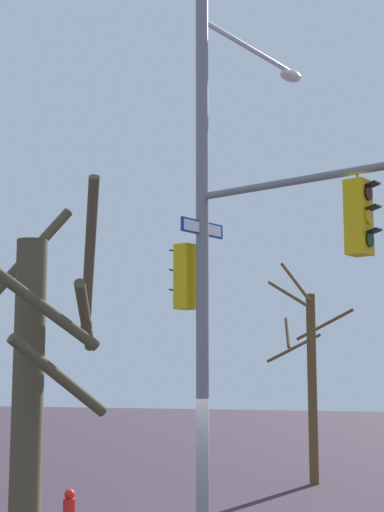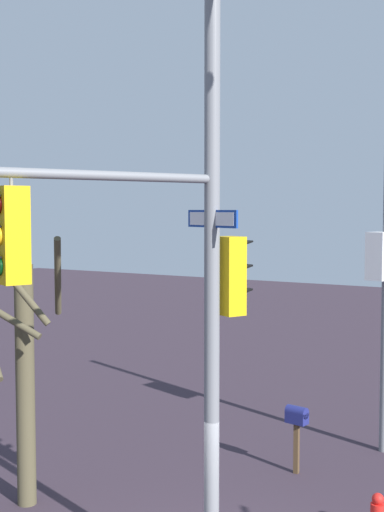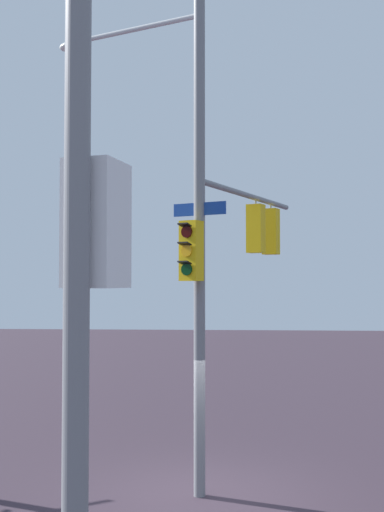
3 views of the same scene
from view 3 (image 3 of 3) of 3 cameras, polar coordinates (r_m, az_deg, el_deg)
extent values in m
plane|color=#352934|center=(12.61, 0.91, -20.58)|extent=(80.00, 80.00, 0.00)
cylinder|color=slate|center=(11.95, 0.67, 1.29)|extent=(0.21, 0.21, 9.41)
cylinder|color=silver|center=(13.65, -5.36, 19.45)|extent=(2.81, 1.32, 0.10)
ellipsoid|color=silver|center=(14.45, -10.67, 17.90)|extent=(0.69, 0.57, 0.20)
cylinder|color=slate|center=(14.31, 5.16, 5.35)|extent=(2.11, 4.58, 0.12)
cube|color=gold|center=(14.57, 5.71, 2.44)|extent=(0.45, 0.42, 1.10)
cylinder|color=#2F0403|center=(14.75, 5.95, 3.71)|extent=(0.21, 0.12, 0.22)
cube|color=black|center=(14.83, 6.06, 4.14)|extent=(0.26, 0.23, 0.06)
cylinder|color=#F2A814|center=(14.72, 5.96, 2.39)|extent=(0.21, 0.12, 0.22)
cube|color=black|center=(14.80, 6.06, 2.84)|extent=(0.26, 0.23, 0.06)
cylinder|color=black|center=(14.70, 5.96, 1.07)|extent=(0.21, 0.12, 0.22)
cube|color=black|center=(14.77, 6.07, 1.52)|extent=(0.26, 0.23, 0.06)
cylinder|color=slate|center=(14.63, 5.70, 4.88)|extent=(0.04, 0.04, 0.15)
cube|color=gold|center=(15.47, 7.05, 2.17)|extent=(0.45, 0.42, 1.10)
cylinder|color=#2F0403|center=(15.66, 7.25, 3.37)|extent=(0.21, 0.11, 0.22)
cube|color=black|center=(15.74, 7.34, 3.78)|extent=(0.26, 0.23, 0.06)
cylinder|color=#F2A814|center=(15.63, 7.26, 2.13)|extent=(0.21, 0.11, 0.22)
cube|color=black|center=(15.71, 7.34, 2.55)|extent=(0.26, 0.23, 0.06)
cylinder|color=black|center=(15.61, 7.26, 0.89)|extent=(0.21, 0.11, 0.22)
cube|color=black|center=(15.69, 7.35, 1.31)|extent=(0.26, 0.23, 0.06)
cylinder|color=slate|center=(15.54, 7.04, 4.47)|extent=(0.04, 0.04, 0.15)
cube|color=gold|center=(11.65, -0.06, 0.46)|extent=(0.46, 0.43, 1.10)
cylinder|color=#2F0403|center=(11.53, -0.48, 2.18)|extent=(0.21, 0.13, 0.22)
cube|color=black|center=(11.48, -0.68, 2.80)|extent=(0.26, 0.24, 0.06)
cylinder|color=#F2A814|center=(11.51, -0.48, 0.50)|extent=(0.21, 0.13, 0.22)
cube|color=black|center=(11.45, -0.68, 1.11)|extent=(0.26, 0.24, 0.06)
cylinder|color=black|center=(11.50, -0.48, -1.20)|extent=(0.21, 0.13, 0.22)
cube|color=black|center=(11.44, -0.68, -0.59)|extent=(0.26, 0.24, 0.06)
cube|color=navy|center=(12.01, 0.67, 4.21)|extent=(1.01, 0.49, 0.24)
cube|color=white|center=(12.02, 0.71, 4.20)|extent=(0.91, 0.43, 0.18)
cylinder|color=slate|center=(5.01, -10.29, -5.25)|extent=(0.21, 0.21, 7.40)
cube|color=white|center=(5.34, -8.50, 2.78)|extent=(0.52, 0.59, 1.05)
camera|label=1|loc=(18.81, 41.79, -4.49)|focal=53.29mm
camera|label=2|loc=(20.88, -10.53, 1.84)|focal=48.45mm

